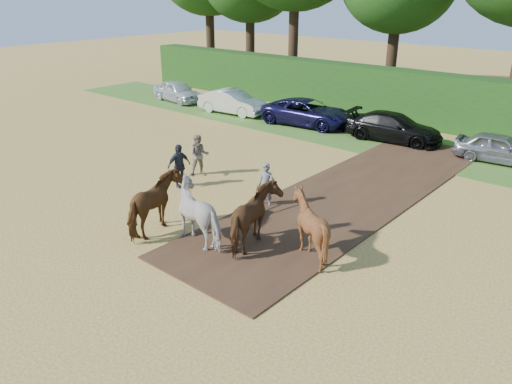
{
  "coord_description": "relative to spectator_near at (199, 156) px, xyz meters",
  "views": [
    {
      "loc": [
        10.26,
        -8.95,
        7.41
      ],
      "look_at": [
        0.76,
        2.08,
        1.4
      ],
      "focal_mm": 35.0,
      "sensor_mm": 36.0,
      "label": 1
    }
  ],
  "objects": [
    {
      "name": "spectator_near",
      "position": [
        0.0,
        0.0,
        0.0
      ],
      "size": [
        1.07,
        1.09,
        1.77
      ],
      "primitive_type": "imported",
      "rotation": [
        0.0,
        0.0,
        0.83
      ],
      "color": "tan",
      "rests_on": "ground"
    },
    {
      "name": "ground",
      "position": [
        4.45,
        -4.5,
        -0.89
      ],
      "size": [
        120.0,
        120.0,
        0.0
      ],
      "primitive_type": "plane",
      "color": "gold",
      "rests_on": "ground"
    },
    {
      "name": "spectator_far",
      "position": [
        0.32,
        -1.38,
        -0.01
      ],
      "size": [
        0.58,
        1.08,
        1.75
      ],
      "primitive_type": "imported",
      "rotation": [
        0.0,
        0.0,
        1.41
      ],
      "color": "#242630",
      "rests_on": "ground"
    },
    {
      "name": "grass_verge",
      "position": [
        4.45,
        9.5,
        -0.87
      ],
      "size": [
        50.0,
        5.0,
        0.03
      ],
      "primitive_type": "cube",
      "color": "#38601E",
      "rests_on": "ground"
    },
    {
      "name": "hedgerow",
      "position": [
        4.45,
        14.0,
        0.61
      ],
      "size": [
        46.0,
        1.6,
        3.0
      ],
      "primitive_type": "cube",
      "color": "#14380F",
      "rests_on": "ground"
    },
    {
      "name": "earth_strip",
      "position": [
        5.95,
        2.5,
        -0.86
      ],
      "size": [
        4.5,
        17.0,
        0.05
      ],
      "primitive_type": "cube",
      "color": "#472D1C",
      "rests_on": "ground"
    },
    {
      "name": "plough_team",
      "position": [
        5.12,
        -3.5,
        0.08
      ],
      "size": [
        6.47,
        5.46,
        1.94
      ],
      "color": "brown",
      "rests_on": "ground"
    },
    {
      "name": "parked_cars",
      "position": [
        4.24,
        9.58,
        -0.17
      ],
      "size": [
        36.25,
        3.4,
        1.48
      ],
      "color": "silver",
      "rests_on": "ground"
    }
  ]
}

